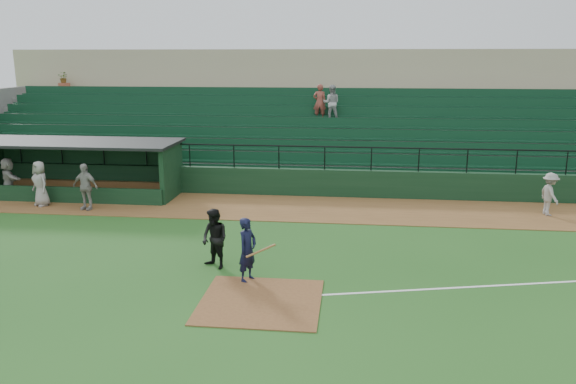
# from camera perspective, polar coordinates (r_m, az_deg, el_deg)

# --- Properties ---
(ground) EXTENTS (90.00, 90.00, 0.00)m
(ground) POSITION_cam_1_polar(r_m,az_deg,el_deg) (15.34, -2.17, -9.45)
(ground) COLOR #21531A
(ground) RESTS_ON ground
(warning_track) EXTENTS (40.00, 4.00, 0.03)m
(warning_track) POSITION_cam_1_polar(r_m,az_deg,el_deg) (22.86, 0.86, -1.64)
(warning_track) COLOR brown
(warning_track) RESTS_ON ground
(home_plate_dirt) EXTENTS (3.00, 3.00, 0.03)m
(home_plate_dirt) POSITION_cam_1_polar(r_m,az_deg,el_deg) (14.43, -2.78, -10.93)
(home_plate_dirt) COLOR brown
(home_plate_dirt) RESTS_ON ground
(foul_line) EXTENTS (17.49, 4.44, 0.01)m
(foul_line) POSITION_cam_1_polar(r_m,az_deg,el_deg) (17.30, 26.02, -8.14)
(foul_line) COLOR white
(foul_line) RESTS_ON ground
(stadium_structure) EXTENTS (38.00, 13.08, 6.40)m
(stadium_structure) POSITION_cam_1_polar(r_m,az_deg,el_deg) (30.71, 2.46, 6.60)
(stadium_structure) COLOR black
(stadium_structure) RESTS_ON ground
(dugout) EXTENTS (8.90, 3.20, 2.42)m
(dugout) POSITION_cam_1_polar(r_m,az_deg,el_deg) (26.78, -20.04, 2.68)
(dugout) COLOR black
(dugout) RESTS_ON ground
(batter_at_plate) EXTENTS (1.13, 0.77, 1.78)m
(batter_at_plate) POSITION_cam_1_polar(r_m,az_deg,el_deg) (15.40, -4.10, -5.82)
(batter_at_plate) COLOR black
(batter_at_plate) RESTS_ON ground
(umpire) EXTENTS (1.07, 1.02, 1.75)m
(umpire) POSITION_cam_1_polar(r_m,az_deg,el_deg) (16.44, -7.39, -4.70)
(umpire) COLOR black
(umpire) RESTS_ON ground
(runner) EXTENTS (0.81, 1.17, 1.65)m
(runner) POSITION_cam_1_polar(r_m,az_deg,el_deg) (23.83, 24.86, -0.19)
(runner) COLOR gray
(runner) RESTS_ON warning_track
(dugout_player_a) EXTENTS (1.15, 0.63, 1.86)m
(dugout_player_a) POSITION_cam_1_polar(r_m,az_deg,el_deg) (23.80, -19.75, 0.51)
(dugout_player_a) COLOR #9A9490
(dugout_player_a) RESTS_ON warning_track
(dugout_player_b) EXTENTS (1.07, 0.98, 1.84)m
(dugout_player_b) POSITION_cam_1_polar(r_m,az_deg,el_deg) (25.10, -23.68, 0.79)
(dugout_player_b) COLOR gray
(dugout_player_b) RESTS_ON warning_track
(dugout_player_c) EXTENTS (1.60, 1.49, 1.79)m
(dugout_player_c) POSITION_cam_1_polar(r_m,az_deg,el_deg) (26.82, -26.32, 1.21)
(dugout_player_c) COLOR gray
(dugout_player_c) RESTS_ON warning_track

